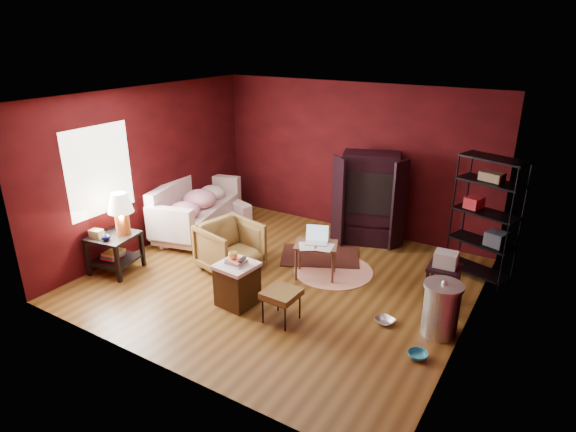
% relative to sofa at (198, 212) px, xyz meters
% --- Properties ---
extents(room, '(5.54, 5.04, 2.84)m').
position_rel_sofa_xyz_m(room, '(2.37, -0.84, 1.01)').
color(room, brown).
rests_on(room, ground).
extents(sofa, '(1.18, 2.08, 0.78)m').
position_rel_sofa_xyz_m(sofa, '(0.00, 0.00, 0.00)').
color(sofa, beige).
rests_on(sofa, ground).
extents(armchair, '(0.97, 1.01, 0.88)m').
position_rel_sofa_xyz_m(armchair, '(1.53, -0.97, 0.05)').
color(armchair, black).
rests_on(armchair, ground).
extents(pet_bowl_steel, '(0.26, 0.14, 0.25)m').
position_rel_sofa_xyz_m(pet_bowl_steel, '(4.24, -1.12, -0.26)').
color(pet_bowl_steel, silver).
rests_on(pet_bowl_steel, ground).
extents(pet_bowl_turquoise, '(0.24, 0.09, 0.24)m').
position_rel_sofa_xyz_m(pet_bowl_turquoise, '(4.84, -1.61, -0.27)').
color(pet_bowl_turquoise, teal).
rests_on(pet_bowl_turquoise, ground).
extents(vase, '(0.16, 0.17, 0.14)m').
position_rel_sofa_xyz_m(vase, '(0.07, -2.16, 0.31)').
color(vase, '#0E0F47').
rests_on(vase, side_table).
extents(mug, '(0.14, 0.12, 0.13)m').
position_rel_sofa_xyz_m(mug, '(2.22, -1.76, 0.37)').
color(mug, '#FFE57C').
rests_on(mug, hamper).
extents(side_table, '(0.77, 0.77, 1.31)m').
position_rel_sofa_xyz_m(side_table, '(0.04, -1.90, 0.40)').
color(side_table, black).
rests_on(side_table, ground).
extents(sofa_cushions, '(1.40, 2.38, 0.93)m').
position_rel_sofa_xyz_m(sofa_cushions, '(-0.05, -0.05, 0.07)').
color(sofa_cushions, beige).
rests_on(sofa_cushions, sofa).
extents(hamper, '(0.56, 0.56, 0.72)m').
position_rel_sofa_xyz_m(hamper, '(2.27, -1.75, -0.06)').
color(hamper, '#482C10').
rests_on(hamper, ground).
extents(footstool, '(0.46, 0.46, 0.46)m').
position_rel_sofa_xyz_m(footstool, '(3.03, -1.79, 0.00)').
color(footstool, black).
rests_on(footstool, ground).
extents(rug_round, '(1.53, 1.53, 0.01)m').
position_rel_sofa_xyz_m(rug_round, '(2.98, -0.15, -0.38)').
color(rug_round, '#F2E1C9').
rests_on(rug_round, ground).
extents(rug_oriental, '(1.57, 1.38, 0.01)m').
position_rel_sofa_xyz_m(rug_oriental, '(2.55, 0.21, -0.37)').
color(rug_oriental, '#4E1C14').
rests_on(rug_oriental, ground).
extents(laptop_desk, '(0.77, 0.68, 0.81)m').
position_rel_sofa_xyz_m(laptop_desk, '(2.81, -0.44, 0.11)').
color(laptop_desk, brown).
rests_on(laptop_desk, ground).
extents(tv_armoire, '(1.25, 0.94, 1.67)m').
position_rel_sofa_xyz_m(tv_armoire, '(2.99, 1.20, 0.48)').
color(tv_armoire, black).
rests_on(tv_armoire, ground).
extents(wire_shelving, '(1.03, 0.68, 1.94)m').
position_rel_sofa_xyz_m(wire_shelving, '(5.01, 0.89, 0.67)').
color(wire_shelving, black).
rests_on(wire_shelving, ground).
extents(small_stand, '(0.45, 0.45, 0.85)m').
position_rel_sofa_xyz_m(small_stand, '(4.75, -0.32, 0.24)').
color(small_stand, black).
rests_on(small_stand, ground).
extents(trash_can, '(0.61, 0.61, 0.77)m').
position_rel_sofa_xyz_m(trash_can, '(4.90, -0.97, -0.03)').
color(trash_can, silver).
rests_on(trash_can, ground).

